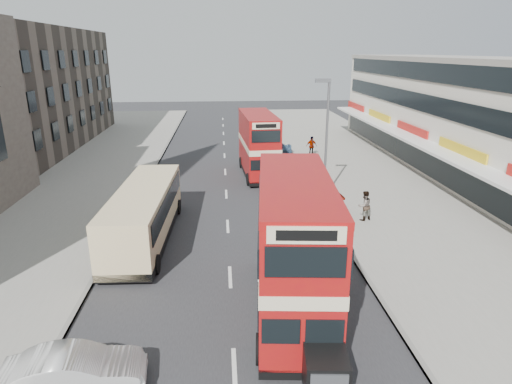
# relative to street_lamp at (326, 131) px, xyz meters

# --- Properties ---
(road_surface) EXTENTS (12.00, 90.00, 0.01)m
(road_surface) POSITION_rel_street_lamp_xyz_m (-6.52, 2.00, -4.78)
(road_surface) COLOR #28282B
(road_surface) RESTS_ON ground
(pavement_right) EXTENTS (12.00, 90.00, 0.15)m
(pavement_right) POSITION_rel_street_lamp_xyz_m (5.48, 2.00, -4.71)
(pavement_right) COLOR gray
(pavement_right) RESTS_ON ground
(pavement_left) EXTENTS (12.00, 90.00, 0.15)m
(pavement_left) POSITION_rel_street_lamp_xyz_m (-18.52, 2.00, -4.71)
(pavement_left) COLOR gray
(pavement_left) RESTS_ON ground
(kerb_left) EXTENTS (0.20, 90.00, 0.16)m
(kerb_left) POSITION_rel_street_lamp_xyz_m (-12.62, 2.00, -4.71)
(kerb_left) COLOR gray
(kerb_left) RESTS_ON ground
(kerb_right) EXTENTS (0.20, 90.00, 0.16)m
(kerb_right) POSITION_rel_street_lamp_xyz_m (-0.42, 2.00, -4.71)
(kerb_right) COLOR gray
(kerb_right) RESTS_ON ground
(brick_terrace) EXTENTS (14.00, 28.00, 12.00)m
(brick_terrace) POSITION_rel_street_lamp_xyz_m (-28.52, 20.00, 1.22)
(brick_terrace) COLOR #66594C
(brick_terrace) RESTS_ON ground
(commercial_row) EXTENTS (9.90, 46.20, 9.30)m
(commercial_row) POSITION_rel_street_lamp_xyz_m (13.42, 4.00, -0.09)
(commercial_row) COLOR beige
(commercial_row) RESTS_ON ground
(street_lamp) EXTENTS (1.00, 0.20, 8.12)m
(street_lamp) POSITION_rel_street_lamp_xyz_m (0.00, 0.00, 0.00)
(street_lamp) COLOR slate
(street_lamp) RESTS_ON ground
(bus_main) EXTENTS (3.39, 9.68, 5.22)m
(bus_main) POSITION_rel_street_lamp_xyz_m (-4.12, -12.88, -2.04)
(bus_main) COLOR black
(bus_main) RESTS_ON ground
(bus_second) EXTENTS (2.90, 8.87, 4.85)m
(bus_second) POSITION_rel_street_lamp_xyz_m (-3.79, 6.86, -2.23)
(bus_second) COLOR black
(bus_second) RESTS_ON ground
(coach) EXTENTS (2.99, 10.21, 2.68)m
(coach) POSITION_rel_street_lamp_xyz_m (-10.97, -5.48, -3.20)
(coach) COLOR black
(coach) RESTS_ON ground
(car_left_front) EXTENTS (4.31, 1.90, 1.38)m
(car_left_front) POSITION_rel_street_lamp_xyz_m (-11.32, -16.58, -4.10)
(car_left_front) COLOR silver
(car_left_front) RESTS_ON ground
(car_right_a) EXTENTS (4.31, 2.03, 1.21)m
(car_right_a) POSITION_rel_street_lamp_xyz_m (-1.40, -2.30, -4.18)
(car_right_a) COLOR maroon
(car_right_a) RESTS_ON ground
(car_right_b) EXTENTS (4.20, 2.19, 1.13)m
(car_right_b) POSITION_rel_street_lamp_xyz_m (-1.07, 5.15, -4.22)
(car_right_b) COLOR #E25416
(car_right_b) RESTS_ON ground
(car_right_c) EXTENTS (3.91, 1.73, 1.31)m
(car_right_c) POSITION_rel_street_lamp_xyz_m (-1.86, 14.03, -4.13)
(car_right_c) COLOR #4E759D
(car_right_c) RESTS_ON ground
(pedestrian_near) EXTENTS (0.79, 0.65, 1.83)m
(pedestrian_near) POSITION_rel_street_lamp_xyz_m (1.58, -3.99, -3.72)
(pedestrian_near) COLOR gray
(pedestrian_near) RESTS_ON pavement_right
(pedestrian_far) EXTENTS (1.16, 0.66, 1.86)m
(pedestrian_far) POSITION_rel_street_lamp_xyz_m (1.80, 12.76, -3.70)
(pedestrian_far) COLOR gray
(pedestrian_far) RESTS_ON pavement_right
(cyclist) EXTENTS (0.89, 1.91, 2.06)m
(cyclist) POSITION_rel_street_lamp_xyz_m (-3.02, 1.35, -4.10)
(cyclist) COLOR gray
(cyclist) RESTS_ON ground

